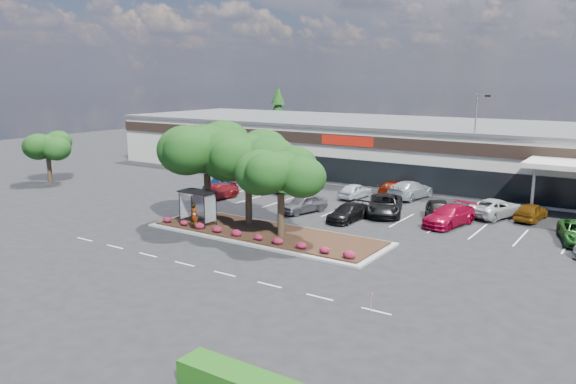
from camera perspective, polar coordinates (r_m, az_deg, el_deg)
The scene contains 28 objects.
ground at distance 36.54m, azimuth -3.36°, elevation -6.30°, with size 160.00×160.00×0.00m, color black.
retail_store at distance 65.59m, azimuth 14.82°, elevation 4.10°, with size 80.40×25.20×6.25m.
landscape_island at distance 40.72m, azimuth -2.22°, elevation -4.23°, with size 18.00×6.00×0.26m.
lane_markings at distance 45.03m, azimuth 4.51°, elevation -2.88°, with size 33.12×20.06×0.01m.
shrub_row at distance 39.00m, azimuth -4.04°, elevation -4.37°, with size 17.00×0.80×0.50m, color maroon, non-canonical shape.
bus_shelter at distance 42.82m, azimuth -9.05°, elevation -0.58°, with size 2.75×1.55×2.59m.
island_tree_west at distance 43.93m, azimuth -8.24°, elevation 2.27°, with size 7.20×7.20×7.89m, color #193B12, non-canonical shape.
island_tree_mid at distance 42.29m, azimuth -4.05°, elevation 1.62°, with size 6.60×6.60×7.32m, color #193B12, non-canonical shape.
island_tree_east at distance 38.85m, azimuth -0.72°, elevation 0.15°, with size 5.80×5.80×6.50m, color #193B12, non-canonical shape.
tree_west_far at distance 66.14m, azimuth -23.17°, elevation 3.31°, with size 4.80×4.80×5.61m, color #193B12, non-canonical shape.
conifer_north_west at distance 89.88m, azimuth -1.01°, elevation 7.56°, with size 4.40×4.40×10.00m, color #193B12.
person_waiting at distance 41.76m, azimuth -9.50°, elevation -2.41°, with size 0.71×0.47×1.95m, color #594C47.
light_pole at distance 55.48m, azimuth 18.41°, elevation 3.84°, with size 1.40×0.82×9.79m.
survey_stake at distance 27.78m, azimuth 8.47°, elevation -10.79°, with size 0.08×0.14×1.05m.
car_0 at distance 56.96m, azimuth -6.99°, elevation 0.85°, with size 1.71×4.25×1.45m, color navy.
car_1 at distance 52.97m, azimuth -7.38°, elevation 0.02°, with size 1.99×4.90×1.42m, color maroon.
car_2 at distance 47.38m, azimuth 1.57°, elevation -1.19°, with size 1.78×4.43×1.51m, color #4E4C53.
car_3 at distance 44.94m, azimuth 6.10°, elevation -2.07°, with size 1.87×4.59×1.33m, color black.
car_4 at distance 47.31m, azimuth 9.82°, elevation -1.30°, with size 2.72×5.89×1.64m, color black.
car_5 at distance 46.10m, azimuth 15.06°, elevation -1.86°, with size 1.95×4.83×1.65m, color black.
car_6 at distance 44.94m, azimuth 16.05°, elevation -2.32°, with size 2.16×5.32×1.54m, color #9F072A.
car_9 at distance 55.68m, azimuth 0.52°, elevation 0.70°, with size 1.55×4.46×1.47m, color #184219.
car_10 at distance 57.51m, azimuth 1.60°, elevation 0.99°, with size 1.89×4.64×1.35m, color #525057.
car_11 at distance 53.41m, azimuth 6.85°, elevation 0.13°, with size 1.67×4.16×1.42m, color silver.
car_12 at distance 55.38m, azimuth 10.61°, elevation 0.39°, with size 1.91×4.70×1.37m, color maroon.
car_13 at distance 54.13m, azimuth 12.36°, elevation 0.23°, with size 2.33×5.74×1.67m, color #9EA6AA.
car_14 at distance 48.92m, azimuth 20.38°, elevation -1.52°, with size 2.49×5.40×1.50m, color #BABABA.
car_15 at distance 48.75m, azimuth 23.46°, elevation -1.83°, with size 1.70×4.22×1.44m, color brown.
Camera 1 is at (21.04, -27.72, 11.14)m, focal length 35.00 mm.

